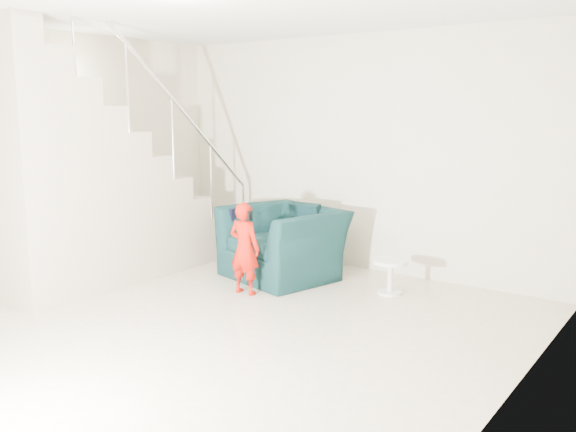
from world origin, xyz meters
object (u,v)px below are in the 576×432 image
Objects in this scene: side_table at (390,271)px; staircase at (91,195)px; toddler at (244,248)px; armchair at (283,243)px.

staircase is (-2.85, -1.45, 0.71)m from side_table.
staircase reaches higher than toddler.
staircase is (-1.59, -1.33, 0.56)m from armchair.
toddler is at bearing 20.11° from staircase.
staircase reaches higher than side_table.
toddler reaches higher than armchair.
toddler is (0.05, -0.73, 0.08)m from armchair.
armchair is 1.28m from side_table.
staircase is at bearing 15.93° from toddler.
side_table is 3.28m from staircase.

